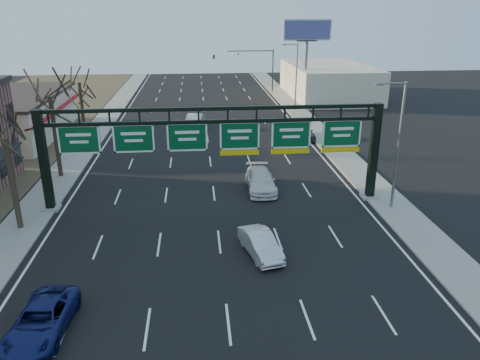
{
  "coord_description": "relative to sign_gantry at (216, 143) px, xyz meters",
  "views": [
    {
      "loc": [
        -1.14,
        -23.71,
        13.59
      ],
      "look_at": [
        1.5,
        4.17,
        3.2
      ],
      "focal_mm": 35.0,
      "sensor_mm": 36.0,
      "label": 1
    }
  ],
  "objects": [
    {
      "name": "sidewalk_right",
      "position": [
        12.64,
        12.0,
        -4.57
      ],
      "size": [
        3.0,
        120.0,
        0.12
      ],
      "primitive_type": "cube",
      "color": "gray",
      "rests_on": "ground"
    },
    {
      "name": "tree_far",
      "position": [
        -12.96,
        17.0,
        2.86
      ],
      "size": [
        3.6,
        3.6,
        8.86
      ],
      "color": "#30271B",
      "rests_on": "sidewalk_left"
    },
    {
      "name": "sign_gantry",
      "position": [
        0.0,
        0.0,
        0.0
      ],
      "size": [
        24.6,
        1.2,
        7.2
      ],
      "color": "black",
      "rests_on": "ground"
    },
    {
      "name": "tree_gantry",
      "position": [
        -12.96,
        -3.0,
        2.48
      ],
      "size": [
        3.6,
        3.6,
        8.48
      ],
      "color": "#30271B",
      "rests_on": "sidewalk_left"
    },
    {
      "name": "lane_markings",
      "position": [
        -0.16,
        12.0,
        -4.62
      ],
      "size": [
        21.6,
        120.0,
        0.01
      ],
      "primitive_type": "cube",
      "color": "white",
      "rests_on": "ground"
    },
    {
      "name": "cream_strip",
      "position": [
        -21.64,
        21.0,
        -2.27
      ],
      "size": [
        10.9,
        18.4,
        4.7
      ],
      "color": "beige",
      "rests_on": "ground"
    },
    {
      "name": "car_silver_distant",
      "position": [
        -1.55,
        22.71,
        -3.79
      ],
      "size": [
        2.69,
        5.32,
        1.67
      ],
      "primitive_type": "imported",
      "rotation": [
        0.0,
        0.0,
        -0.19
      ],
      "color": "silver",
      "rests_on": "ground"
    },
    {
      "name": "streetlight_far",
      "position": [
        12.31,
        32.0,
        0.45
      ],
      "size": [
        2.15,
        0.22,
        9.0
      ],
      "color": "slate",
      "rests_on": "sidewalk_right"
    },
    {
      "name": "car_white_wagon",
      "position": [
        3.56,
        2.4,
        -3.87
      ],
      "size": [
        2.2,
        5.28,
        1.52
      ],
      "primitive_type": "imported",
      "rotation": [
        0.0,
        0.0,
        -0.01
      ],
      "color": "silver",
      "rests_on": "ground"
    },
    {
      "name": "streetlight_near",
      "position": [
        12.31,
        -2.0,
        0.45
      ],
      "size": [
        2.15,
        0.22,
        9.0
      ],
      "color": "slate",
      "rests_on": "sidewalk_right"
    },
    {
      "name": "billboard_right",
      "position": [
        14.84,
        36.98,
        4.43
      ],
      "size": [
        7.0,
        0.5,
        12.0
      ],
      "color": "slate",
      "rests_on": "ground"
    },
    {
      "name": "traffic_signal_mast",
      "position": [
        5.53,
        47.0,
        0.87
      ],
      "size": [
        10.16,
        0.54,
        7.0
      ],
      "color": "black",
      "rests_on": "ground"
    },
    {
      "name": "car_grey_far",
      "position": [
        10.26,
        17.17,
        -3.83
      ],
      "size": [
        2.11,
        4.79,
        1.6
      ],
      "primitive_type": "imported",
      "rotation": [
        0.0,
        0.0,
        0.05
      ],
      "color": "#3E4143",
      "rests_on": "ground"
    },
    {
      "name": "building_right_distant",
      "position": [
        19.84,
        42.0,
        -2.13
      ],
      "size": [
        12.0,
        20.0,
        5.0
      ],
      "primitive_type": "cube",
      "color": "beige",
      "rests_on": "ground"
    },
    {
      "name": "car_silver_sedan",
      "position": [
        2.15,
        -7.84,
        -3.95
      ],
      "size": [
        2.4,
        4.37,
        1.36
      ],
      "primitive_type": "imported",
      "rotation": [
        0.0,
        0.0,
        0.24
      ],
      "color": "silver",
      "rests_on": "ground"
    },
    {
      "name": "ground",
      "position": [
        -0.16,
        -8.0,
        -4.63
      ],
      "size": [
        160.0,
        160.0,
        0.0
      ],
      "primitive_type": "plane",
      "color": "black",
      "rests_on": "ground"
    },
    {
      "name": "car_blue_suv",
      "position": [
        -8.38,
        -13.85,
        -3.96
      ],
      "size": [
        2.56,
        4.96,
        1.34
      ],
      "primitive_type": "imported",
      "rotation": [
        0.0,
        0.0,
        -0.07
      ],
      "color": "navy",
      "rests_on": "ground"
    },
    {
      "name": "sidewalk_left",
      "position": [
        -12.96,
        12.0,
        -4.57
      ],
      "size": [
        3.0,
        120.0,
        0.12
      ],
      "primitive_type": "cube",
      "color": "gray",
      "rests_on": "ground"
    },
    {
      "name": "tree_mid",
      "position": [
        -12.96,
        7.0,
        3.23
      ],
      "size": [
        3.6,
        3.6,
        9.24
      ],
      "color": "#30271B",
      "rests_on": "sidewalk_left"
    }
  ]
}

